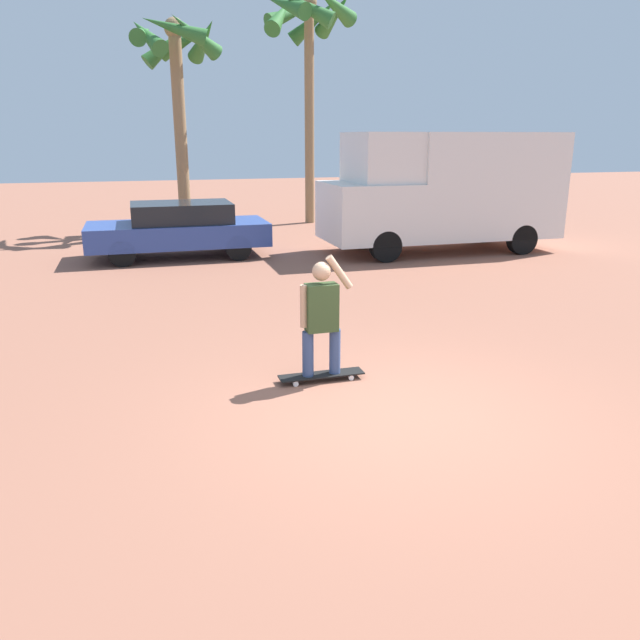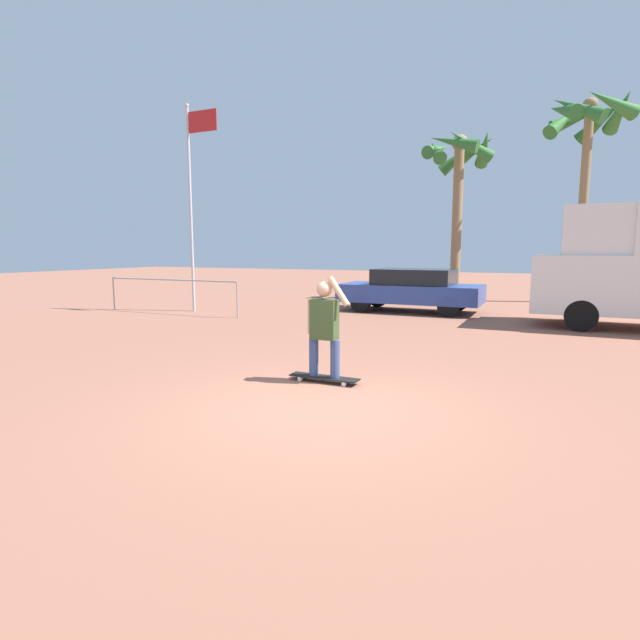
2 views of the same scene
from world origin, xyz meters
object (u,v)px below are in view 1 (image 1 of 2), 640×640
at_px(person_skateboarder, 321,313).
at_px(palm_tree_near_van, 307,27).
at_px(skateboard, 321,375).
at_px(camper_van, 446,188).
at_px(palm_tree_center_background, 175,56).
at_px(parked_car_blue, 179,228).

bearing_deg(person_skateboarder, palm_tree_near_van, 75.28).
xyz_separation_m(skateboard, person_skateboarder, (-0.00, -0.00, 0.82)).
bearing_deg(skateboard, camper_van, 54.20).
distance_m(person_skateboarder, palm_tree_center_background, 14.43).
relative_size(camper_van, palm_tree_center_background, 0.95).
bearing_deg(parked_car_blue, person_skateboarder, -83.38).
distance_m(camper_van, parked_car_blue, 6.94).
xyz_separation_m(person_skateboarder, palm_tree_near_van, (3.83, 14.56, 5.51)).
bearing_deg(camper_van, person_skateboarder, -125.80).
bearing_deg(palm_tree_center_background, palm_tree_near_van, 10.81).
bearing_deg(camper_van, skateboard, -125.80).
bearing_deg(camper_van, palm_tree_center_background, 137.49).
xyz_separation_m(person_skateboarder, parked_car_blue, (-1.05, 9.04, -0.16)).
bearing_deg(palm_tree_center_background, parked_car_blue, -96.23).
xyz_separation_m(skateboard, palm_tree_near_van, (3.83, 14.56, 6.32)).
bearing_deg(person_skateboarder, skateboard, 0.00).
height_order(camper_van, parked_car_blue, camper_van).
bearing_deg(parked_car_blue, palm_tree_center_background, 83.77).
distance_m(skateboard, palm_tree_center_background, 14.70).
height_order(skateboard, palm_tree_center_background, palm_tree_center_background).
xyz_separation_m(person_skateboarder, camper_van, (5.75, 7.97, 0.76)).
bearing_deg(parked_car_blue, camper_van, -8.93).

